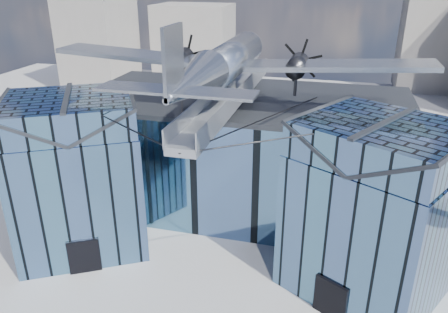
# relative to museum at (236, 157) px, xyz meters

# --- Properties ---
(ground_plane) EXTENTS (120.00, 120.00, 0.00)m
(ground_plane) POSITION_rel_museum_xyz_m (-0.00, -5.82, -5.54)
(ground_plane) COLOR gray
(museum) EXTENTS (32.88, 24.50, 17.60)m
(museum) POSITION_rel_museum_xyz_m (0.00, 0.00, 0.00)
(museum) COLOR #476B91
(museum) RESTS_ON ground
(bg_towers) EXTENTS (77.00, 24.50, 26.00)m
(bg_towers) POSITION_rel_museum_xyz_m (1.45, 44.67, 4.47)
(bg_towers) COLOR gray
(bg_towers) RESTS_ON ground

